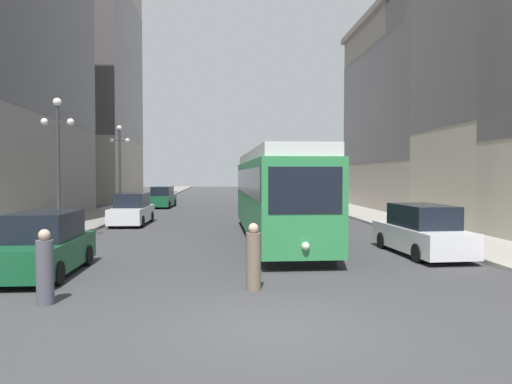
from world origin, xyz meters
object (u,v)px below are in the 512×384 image
Objects in this scene: pedestrian_crossing_far at (45,269)px; pedestrian_crossing_near at (253,259)px; parked_car_left_near at (162,198)px; lamp_post_left_far at (120,157)px; transit_bus at (291,185)px; parked_car_left_far at (44,246)px; parked_car_right_far at (421,231)px; streetcar at (275,192)px; parked_car_left_mid at (132,210)px; lamp_post_left_near at (58,147)px.

pedestrian_crossing_near is at bearing 17.73° from pedestrian_crossing_far.
lamp_post_left_far reaches higher than parked_car_left_near.
transit_bus reaches higher than parked_car_left_far.
lamp_post_left_far reaches higher than parked_car_right_far.
pedestrian_crossing_far is (-4.74, -0.99, 0.00)m from pedestrian_crossing_near.
streetcar is 2.92× the size of parked_car_left_near.
parked_car_left_mid is 0.82× the size of lamp_post_left_near.
lamp_post_left_far is at bearing 125.91° from streetcar.
parked_car_left_far is 0.74× the size of lamp_post_left_near.
parked_car_left_far is 2.63× the size of pedestrian_crossing_near.
lamp_post_left_far reaches higher than lamp_post_left_near.
parked_car_left_near is 21.27m from lamp_post_left_near.
parked_car_right_far is 12.61m from parked_car_left_far.
lamp_post_left_near reaches higher than pedestrian_crossing_near.
parked_car_right_far is 15.31m from lamp_post_left_near.
lamp_post_left_far is at bearing 109.23° from parked_car_left_mid.
parked_car_right_far is 8.01m from pedestrian_crossing_near.
lamp_post_left_far is (-7.84, 21.93, 3.34)m from pedestrian_crossing_near.
transit_bus is 1.92× the size of lamp_post_left_far.
parked_car_left_mid is at bearing 99.96° from pedestrian_crossing_far.
lamp_post_left_near is (-1.90, 7.03, 3.24)m from parked_car_left_far.
parked_car_left_near is 1.13× the size of parked_car_left_far.
pedestrian_crossing_far is (1.19, -3.29, -0.05)m from parked_car_left_far.
pedestrian_crossing_near is (5.94, -16.06, -0.06)m from parked_car_left_mid.
lamp_post_left_far is (-0.00, 12.59, 0.05)m from lamp_post_left_near.
parked_car_left_near is at bearing 98.14° from pedestrian_crossing_far.
parked_car_left_mid is 7.70m from lamp_post_left_near.
transit_bus is 31.46m from pedestrian_crossing_far.
streetcar is 19.94m from transit_bus.
lamp_post_left_near is at bearing -20.51° from parked_car_right_far.
lamp_post_left_far reaches higher than streetcar.
transit_bus is at bearing 27.93° from lamp_post_left_far.
transit_bus is at bearing -34.48° from pedestrian_crossing_near.
parked_car_left_mid is 13.76m from parked_car_left_far.
pedestrian_crossing_near is at bearing -100.44° from streetcar.
parked_car_left_near is 2.97× the size of pedestrian_crossing_near.
parked_car_left_mid is 16.73m from parked_car_right_far.
streetcar reaches higher than parked_car_right_far.
parked_car_left_near and parked_car_right_far have the same top height.
pedestrian_crossing_far is (-9.93, -29.82, -1.16)m from transit_bus.
parked_car_left_far is 19.99m from lamp_post_left_far.
parked_car_left_mid is 6.99m from lamp_post_left_far.
lamp_post_left_near reaches higher than transit_bus.
transit_bus reaches higher than parked_car_right_far.
parked_car_left_far is at bearing -87.02° from parked_car_left_near.
parked_car_right_far is at bearing -61.15° from parked_car_left_near.
parked_car_right_far is at bearing 33.31° from pedestrian_crossing_far.
streetcar is at bearing -45.36° from parked_car_right_far.
lamp_post_left_near is at bearing 15.73° from pedestrian_crossing_near.
transit_bus is 28.79m from parked_car_left_far.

